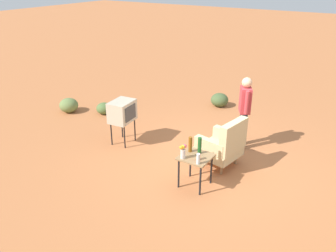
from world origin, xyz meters
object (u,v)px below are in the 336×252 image
flower_vase (183,151)px  armchair (223,145)px  bottle_wine_green (200,145)px  bottle_tall_amber (190,144)px  bottle_short_clear (198,159)px  side_table (196,161)px  soda_can_red (198,157)px  tv_on_stand (122,112)px  person_standing (244,108)px

flower_vase → armchair: bearing=164.6°
bottle_wine_green → bottle_tall_amber: bottle_wine_green is taller
bottle_wine_green → bottle_short_clear: size_ratio=1.60×
side_table → soda_can_red: (0.09, 0.10, 0.15)m
tv_on_stand → bottle_wine_green: tv_on_stand is taller
side_table → person_standing: bearing=175.5°
bottle_wine_green → side_table: bearing=-1.3°
bottle_wine_green → soda_can_red: bottle_wine_green is taller
flower_vase → soda_can_red: bearing=111.4°
side_table → tv_on_stand: tv_on_stand is taller
armchair → person_standing: person_standing is taller
armchair → bottle_short_clear: (1.14, 0.02, 0.23)m
tv_on_stand → bottle_wine_green: (0.54, 2.25, 0.00)m
tv_on_stand → bottle_wine_green: bearing=76.6°
tv_on_stand → soda_can_red: size_ratio=8.44×
side_table → bottle_short_clear: bearing=36.4°
person_standing → side_table: bearing=-4.5°
person_standing → bottle_short_clear: person_standing is taller
side_table → soda_can_red: bearing=48.5°
soda_can_red → flower_vase: flower_vase is taller
side_table → person_standing: person_standing is taller
side_table → bottle_wine_green: bottle_wine_green is taller
bottle_tall_amber → side_table: bearing=60.4°
tv_on_stand → bottle_tall_amber: tv_on_stand is taller
bottle_tall_amber → flower_vase: 0.29m
side_table → flower_vase: 0.35m
side_table → tv_on_stand: size_ratio=0.61×
person_standing → soda_can_red: size_ratio=13.44×
bottle_wine_green → soda_can_red: 0.26m
side_table → soda_can_red: soda_can_red is taller
tv_on_stand → bottle_short_clear: (0.89, 2.41, -0.06)m
bottle_tall_amber → flower_vase: (0.29, 0.01, -0.00)m
side_table → bottle_tall_amber: bearing=-119.6°
armchair → tv_on_stand: bearing=-84.1°
person_standing → soda_can_red: bearing=-1.6°
side_table → tv_on_stand: bearing=-106.6°
bottle_tall_amber → tv_on_stand: bearing=-105.4°
armchair → tv_on_stand: armchair is taller
armchair → flower_vase: armchair is taller
side_table → tv_on_stand: (-0.67, -2.25, 0.25)m
armchair → person_standing: bearing=179.3°
bottle_short_clear → tv_on_stand: bearing=-110.2°
bottle_tall_amber → bottle_wine_green: bearing=101.8°
bottle_short_clear → soda_can_red: bearing=-154.5°
soda_can_red → flower_vase: (0.10, -0.26, 0.09)m
soda_can_red → side_table: bearing=-131.5°
tv_on_stand → bottle_short_clear: size_ratio=5.15×
side_table → bottle_tall_amber: (-0.10, -0.17, 0.24)m
armchair → bottle_tall_amber: (0.82, -0.31, 0.28)m
armchair → bottle_tall_amber: armchair is taller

